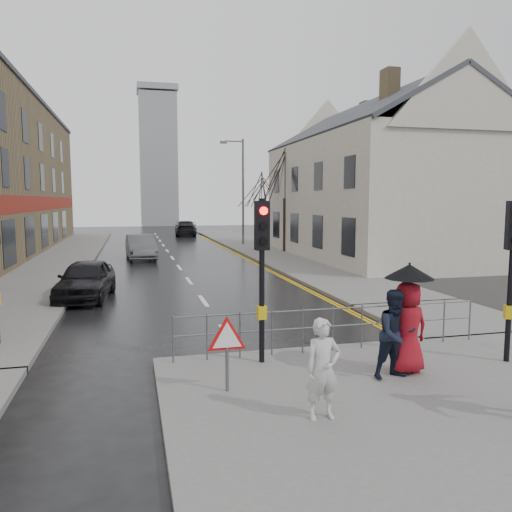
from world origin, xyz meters
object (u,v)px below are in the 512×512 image
pedestrian_b (396,334)px  car_mid (141,247)px  car_parked (86,280)px  pedestrian_a (323,369)px  pedestrian_with_umbrella (408,315)px

pedestrian_b → car_mid: pedestrian_b is taller
car_mid → pedestrian_b: bearing=-83.1°
car_mid → car_parked: bearing=-104.2°
pedestrian_a → pedestrian_b: size_ratio=0.93×
pedestrian_a → car_mid: pedestrian_a is taller
pedestrian_b → pedestrian_with_umbrella: (0.37, 0.21, 0.29)m
car_parked → car_mid: size_ratio=0.93×
pedestrian_with_umbrella → car_parked: (-6.78, 9.98, -0.58)m
pedestrian_a → car_mid: size_ratio=0.35×
pedestrian_with_umbrella → car_mid: (-4.65, 21.90, -0.55)m
pedestrian_b → car_mid: size_ratio=0.38×
pedestrian_with_umbrella → pedestrian_a: bearing=-146.9°
pedestrian_with_umbrella → car_parked: bearing=124.2°
car_parked → car_mid: bearing=87.0°
pedestrian_a → car_parked: bearing=107.7°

